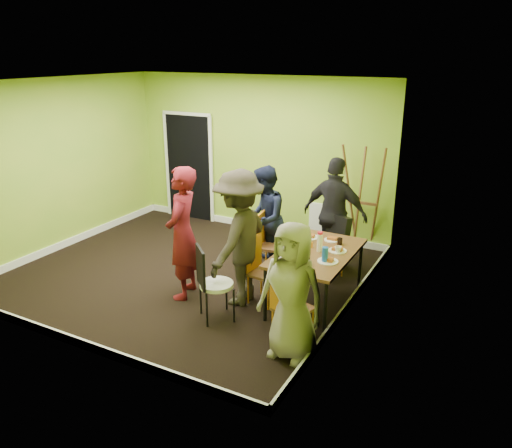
# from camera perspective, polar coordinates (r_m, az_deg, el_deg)

# --- Properties ---
(ground) EXTENTS (5.00, 5.00, 0.00)m
(ground) POSITION_cam_1_polar(r_m,az_deg,el_deg) (7.67, -7.68, -5.52)
(ground) COLOR black
(ground) RESTS_ON ground
(room_walls) EXTENTS (5.04, 4.54, 2.82)m
(room_walls) POSITION_cam_1_polar(r_m,az_deg,el_deg) (7.36, -7.98, 1.63)
(room_walls) COLOR #7DAF2D
(room_walls) RESTS_ON ground
(dining_table) EXTENTS (0.90, 1.50, 0.75)m
(dining_table) POSITION_cam_1_polar(r_m,az_deg,el_deg) (6.47, 6.94, -3.60)
(dining_table) COLOR black
(dining_table) RESTS_ON ground
(chair_left_far) EXTENTS (0.45, 0.45, 0.95)m
(chair_left_far) POSITION_cam_1_polar(r_m,az_deg,el_deg) (7.39, 1.40, -1.83)
(chair_left_far) COLOR orange
(chair_left_far) RESTS_ON ground
(chair_left_near) EXTENTS (0.41, 0.41, 0.90)m
(chair_left_near) POSITION_cam_1_polar(r_m,az_deg,el_deg) (6.60, 0.45, -4.80)
(chair_left_near) COLOR orange
(chair_left_near) RESTS_ON ground
(chair_back_end) EXTENTS (0.51, 0.55, 0.90)m
(chair_back_end) POSITION_cam_1_polar(r_m,az_deg,el_deg) (7.45, 9.17, -1.07)
(chair_back_end) COLOR orange
(chair_back_end) RESTS_ON ground
(chair_front_end) EXTENTS (0.48, 0.48, 0.92)m
(chair_front_end) POSITION_cam_1_polar(r_m,az_deg,el_deg) (5.65, 3.74, -9.08)
(chair_front_end) COLOR orange
(chair_front_end) RESTS_ON ground
(chair_bentwood) EXTENTS (0.53, 0.53, 0.97)m
(chair_bentwood) POSITION_cam_1_polar(r_m,az_deg,el_deg) (6.17, -5.18, -6.37)
(chair_bentwood) COLOR black
(chair_bentwood) RESTS_ON ground
(easel) EXTENTS (0.72, 0.68, 1.80)m
(easel) POSITION_cam_1_polar(r_m,az_deg,el_deg) (8.25, 12.04, 2.63)
(easel) COLOR brown
(easel) RESTS_ON ground
(plate_near_left) EXTENTS (0.25, 0.25, 0.01)m
(plate_near_left) POSITION_cam_1_polar(r_m,az_deg,el_deg) (6.92, 6.15, -1.50)
(plate_near_left) COLOR white
(plate_near_left) RESTS_ON dining_table
(plate_near_right) EXTENTS (0.22, 0.22, 0.01)m
(plate_near_right) POSITION_cam_1_polar(r_m,az_deg,el_deg) (6.20, 4.11, -3.97)
(plate_near_right) COLOR white
(plate_near_right) RESTS_ON dining_table
(plate_far_back) EXTENTS (0.22, 0.22, 0.01)m
(plate_far_back) POSITION_cam_1_polar(r_m,az_deg,el_deg) (6.86, 8.71, -1.81)
(plate_far_back) COLOR white
(plate_far_back) RESTS_ON dining_table
(plate_far_front) EXTENTS (0.23, 0.23, 0.01)m
(plate_far_front) POSITION_cam_1_polar(r_m,az_deg,el_deg) (5.95, 4.56, -5.03)
(plate_far_front) COLOR white
(plate_far_front) RESTS_ON dining_table
(plate_wall_back) EXTENTS (0.24, 0.24, 0.01)m
(plate_wall_back) POSITION_cam_1_polar(r_m,az_deg,el_deg) (6.51, 9.28, -3.03)
(plate_wall_back) COLOR white
(plate_wall_back) RESTS_ON dining_table
(plate_wall_front) EXTENTS (0.26, 0.26, 0.01)m
(plate_wall_front) POSITION_cam_1_polar(r_m,az_deg,el_deg) (6.17, 8.20, -4.23)
(plate_wall_front) COLOR white
(plate_wall_front) RESTS_ON dining_table
(thermos) EXTENTS (0.07, 0.07, 0.23)m
(thermos) POSITION_cam_1_polar(r_m,az_deg,el_deg) (6.43, 7.30, -2.13)
(thermos) COLOR white
(thermos) RESTS_ON dining_table
(blue_bottle) EXTENTS (0.08, 0.08, 0.19)m
(blue_bottle) POSITION_cam_1_polar(r_m,az_deg,el_deg) (6.12, 7.89, -3.49)
(blue_bottle) COLOR #1751AF
(blue_bottle) RESTS_ON dining_table
(orange_bottle) EXTENTS (0.03, 0.03, 0.07)m
(orange_bottle) POSITION_cam_1_polar(r_m,az_deg,el_deg) (6.57, 6.36, -2.37)
(orange_bottle) COLOR orange
(orange_bottle) RESTS_ON dining_table
(glass_mid) EXTENTS (0.06, 0.06, 0.10)m
(glass_mid) POSITION_cam_1_polar(r_m,az_deg,el_deg) (6.74, 6.10, -1.66)
(glass_mid) COLOR black
(glass_mid) RESTS_ON dining_table
(glass_back) EXTENTS (0.07, 0.07, 0.09)m
(glass_back) POSITION_cam_1_polar(r_m,az_deg,el_deg) (6.72, 9.55, -1.96)
(glass_back) COLOR black
(glass_back) RESTS_ON dining_table
(glass_front) EXTENTS (0.07, 0.07, 0.09)m
(glass_front) POSITION_cam_1_polar(r_m,az_deg,el_deg) (6.04, 5.87, -4.27)
(glass_front) COLOR black
(glass_front) RESTS_ON dining_table
(cup_a) EXTENTS (0.13, 0.13, 0.10)m
(cup_a) POSITION_cam_1_polar(r_m,az_deg,el_deg) (6.25, 5.21, -3.35)
(cup_a) COLOR white
(cup_a) RESTS_ON dining_table
(cup_b) EXTENTS (0.09, 0.09, 0.08)m
(cup_b) POSITION_cam_1_polar(r_m,az_deg,el_deg) (6.45, 9.35, -2.91)
(cup_b) COLOR white
(cup_b) RESTS_ON dining_table
(person_standing) EXTENTS (0.61, 0.76, 1.80)m
(person_standing) POSITION_cam_1_polar(r_m,az_deg,el_deg) (6.67, -8.39, -1.06)
(person_standing) COLOR maroon
(person_standing) RESTS_ON ground
(person_left_far) EXTENTS (0.84, 0.94, 1.60)m
(person_left_far) POSITION_cam_1_polar(r_m,az_deg,el_deg) (7.50, 0.93, 0.63)
(person_left_far) COLOR #141932
(person_left_far) RESTS_ON ground
(person_left_near) EXTENTS (0.67, 1.16, 1.80)m
(person_left_near) POSITION_cam_1_polar(r_m,az_deg,el_deg) (6.43, -1.94, -1.64)
(person_left_near) COLOR #2B261D
(person_left_near) RESTS_ON ground
(person_back_end) EXTENTS (1.04, 0.50, 1.73)m
(person_back_end) POSITION_cam_1_polar(r_m,az_deg,el_deg) (7.57, 9.01, 1.10)
(person_back_end) COLOR black
(person_back_end) RESTS_ON ground
(person_front_end) EXTENTS (0.79, 0.55, 1.55)m
(person_front_end) POSITION_cam_1_polar(r_m,az_deg,el_deg) (5.35, 4.12, -7.71)
(person_front_end) COLOR gray
(person_front_end) RESTS_ON ground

